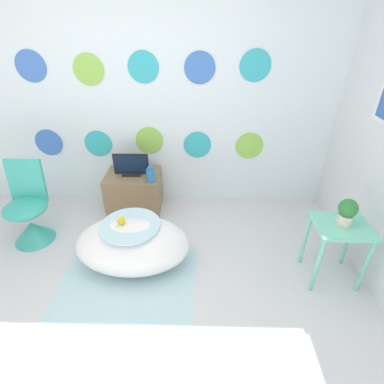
% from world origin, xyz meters
% --- Properties ---
extents(ground_plane, '(12.00, 12.00, 0.00)m').
position_xyz_m(ground_plane, '(0.00, 0.00, 0.00)').
color(ground_plane, silver).
extents(wall_back_dotted, '(5.03, 0.05, 2.60)m').
position_xyz_m(wall_back_dotted, '(0.00, 1.99, 1.30)').
color(wall_back_dotted, white).
rests_on(wall_back_dotted, ground_plane).
extents(rug, '(1.16, 0.86, 0.01)m').
position_xyz_m(rug, '(-0.04, 0.64, 0.00)').
color(rug, silver).
rests_on(rug, ground_plane).
extents(bathtub, '(1.01, 0.63, 0.48)m').
position_xyz_m(bathtub, '(-0.01, 0.83, 0.24)').
color(bathtub, white).
rests_on(bathtub, ground_plane).
extents(rubber_duck, '(0.07, 0.07, 0.08)m').
position_xyz_m(rubber_duck, '(-0.08, 0.82, 0.52)').
color(rubber_duck, yellow).
rests_on(rubber_duck, bathtub).
extents(chair, '(0.41, 0.41, 0.82)m').
position_xyz_m(chair, '(-1.10, 1.18, 0.26)').
color(chair, '#38B2A3').
rests_on(chair, ground_plane).
extents(tv_cabinet, '(0.59, 0.43, 0.47)m').
position_xyz_m(tv_cabinet, '(-0.16, 1.72, 0.23)').
color(tv_cabinet, '#8E704C').
rests_on(tv_cabinet, ground_plane).
extents(tv, '(0.38, 0.12, 0.24)m').
position_xyz_m(tv, '(-0.16, 1.72, 0.57)').
color(tv, black).
rests_on(tv, tv_cabinet).
extents(vase, '(0.09, 0.09, 0.17)m').
position_xyz_m(vase, '(0.07, 1.57, 0.54)').
color(vase, '#2D72B7').
rests_on(vase, tv_cabinet).
extents(side_table, '(0.43, 0.37, 0.57)m').
position_xyz_m(side_table, '(1.71, 0.74, 0.45)').
color(side_table, '#72D8B7').
rests_on(side_table, ground_plane).
extents(potted_plant_left, '(0.14, 0.14, 0.23)m').
position_xyz_m(potted_plant_left, '(1.71, 0.74, 0.70)').
color(potted_plant_left, beige).
rests_on(potted_plant_left, side_table).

